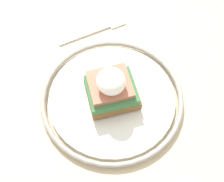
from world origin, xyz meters
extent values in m
plane|color=gray|center=(0.00, 0.00, 0.00)|extent=(6.00, 6.00, 0.00)
cube|color=#C6B28E|center=(0.00, 0.00, 0.72)|extent=(0.81, 0.90, 0.03)
cylinder|color=#C6B28E|center=(-0.34, 0.39, 0.35)|extent=(0.06, 0.06, 0.71)
cylinder|color=silver|center=(0.03, -0.02, 0.74)|extent=(0.24, 0.24, 0.01)
torus|color=gray|center=(0.03, -0.02, 0.75)|extent=(0.27, 0.27, 0.01)
cube|color=brown|center=(0.03, -0.02, 0.76)|extent=(0.08, 0.09, 0.02)
cube|color=#38703D|center=(0.03, -0.02, 0.78)|extent=(0.08, 0.09, 0.01)
cube|color=#AD664C|center=(0.03, -0.02, 0.79)|extent=(0.07, 0.08, 0.01)
ellipsoid|color=white|center=(0.04, -0.02, 0.82)|extent=(0.05, 0.05, 0.04)
cube|color=silver|center=(-0.14, -0.03, 0.74)|extent=(0.03, 0.12, 0.00)
cube|color=silver|center=(-0.16, 0.04, 0.74)|extent=(0.03, 0.04, 0.00)
camera|label=1|loc=(0.31, -0.09, 1.27)|focal=50.00mm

